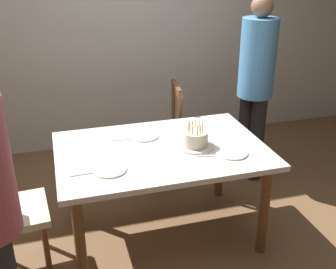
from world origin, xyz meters
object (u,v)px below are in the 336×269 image
object	(u,v)px
dining_table	(161,159)
plate_far_side	(144,136)
plate_near_guest	(232,153)
chair_spindle_back	(159,137)
birthday_cake	(195,140)
plate_near_celebrant	(109,170)
person_guest	(256,80)

from	to	relation	value
dining_table	plate_far_side	bearing A→B (deg)	108.25
plate_near_guest	chair_spindle_back	distance (m)	1.12
birthday_cake	plate_near_guest	xyz separation A→B (m)	(0.21, -0.18, -0.05)
dining_table	plate_near_celebrant	bearing A→B (deg)	-151.12
dining_table	chair_spindle_back	world-z (taller)	chair_spindle_back
plate_near_celebrant	birthday_cake	bearing A→B (deg)	15.82
plate_far_side	chair_spindle_back	size ratio (longest dim) A/B	0.23
dining_table	chair_spindle_back	size ratio (longest dim) A/B	1.57
birthday_cake	plate_near_celebrant	distance (m)	0.68
plate_near_celebrant	plate_near_guest	bearing A→B (deg)	0.00
birthday_cake	plate_near_guest	distance (m)	0.28
birthday_cake	person_guest	size ratio (longest dim) A/B	0.16
birthday_cake	plate_near_celebrant	world-z (taller)	birthday_cake
dining_table	person_guest	xyz separation A→B (m)	(1.07, 0.65, 0.32)
birthday_cake	chair_spindle_back	distance (m)	0.93
plate_near_celebrant	plate_far_side	xyz separation A→B (m)	(0.34, 0.45, 0.00)
plate_far_side	person_guest	size ratio (longest dim) A/B	0.13
plate_far_side	person_guest	bearing A→B (deg)	20.43
plate_near_celebrant	plate_near_guest	world-z (taller)	same
plate_near_celebrant	person_guest	size ratio (longest dim) A/B	0.13
dining_table	plate_near_guest	world-z (taller)	plate_near_guest
dining_table	person_guest	bearing A→B (deg)	31.42
plate_far_side	plate_near_celebrant	bearing A→B (deg)	-126.57
plate_near_celebrant	chair_spindle_back	bearing A→B (deg)	59.82
birthday_cake	chair_spindle_back	world-z (taller)	chair_spindle_back
birthday_cake	plate_near_guest	bearing A→B (deg)	-41.68
birthday_cake	plate_near_celebrant	size ratio (longest dim) A/B	1.27
dining_table	person_guest	world-z (taller)	person_guest
plate_far_side	person_guest	xyz separation A→B (m)	(1.14, 0.43, 0.23)
dining_table	birthday_cake	world-z (taller)	birthday_cake
birthday_cake	chair_spindle_back	xyz separation A→B (m)	(-0.04, 0.86, -0.35)
dining_table	plate_far_side	xyz separation A→B (m)	(-0.07, 0.23, 0.10)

